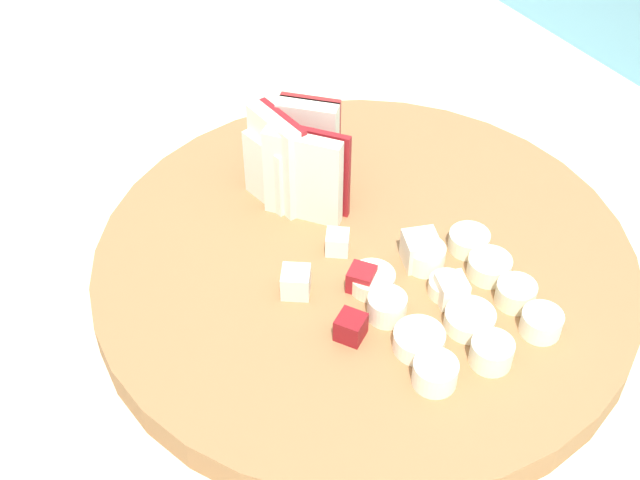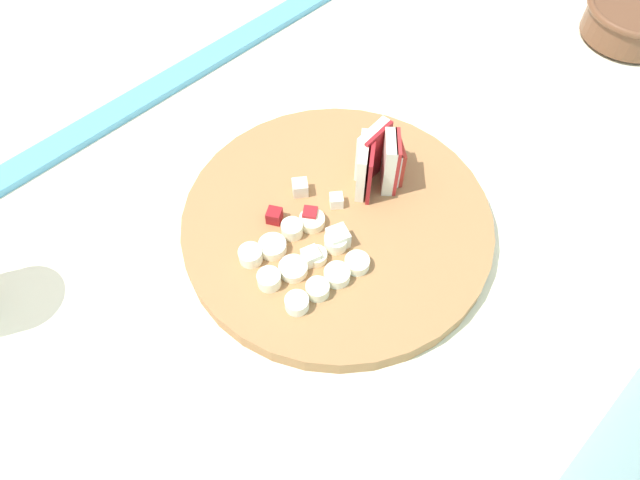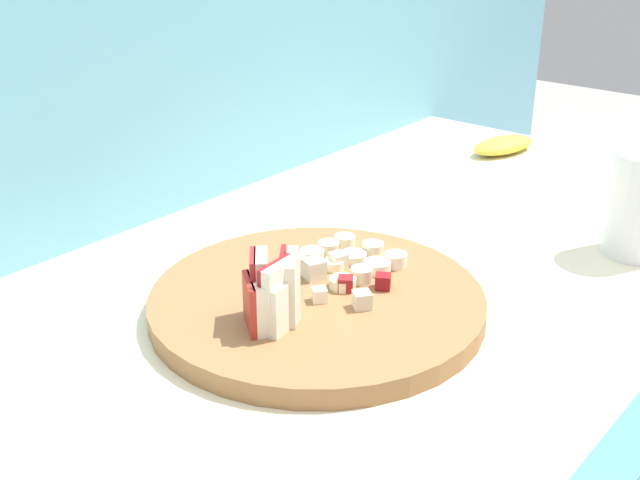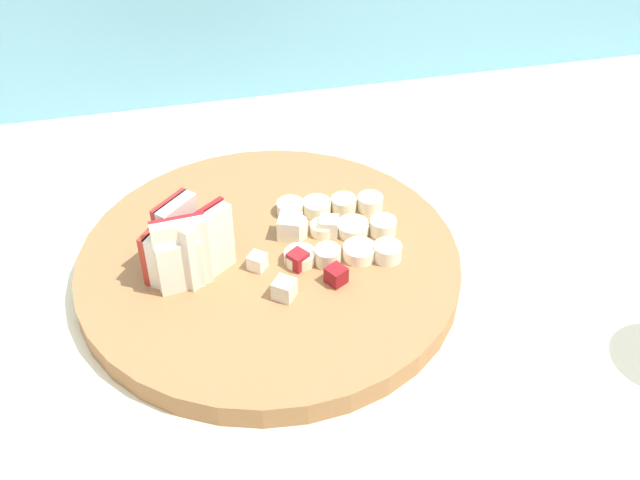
{
  "view_description": "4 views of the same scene",
  "coord_description": "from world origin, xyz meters",
  "px_view_note": "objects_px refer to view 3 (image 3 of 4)",
  "views": [
    {
      "loc": [
        0.35,
        -0.22,
        1.31
      ],
      "look_at": [
        0.02,
        -0.01,
        0.94
      ],
      "focal_mm": 48.49,
      "sensor_mm": 36.0,
      "label": 1
    },
    {
      "loc": [
        0.31,
        0.26,
        1.43
      ],
      "look_at": [
        0.08,
        0.03,
        0.95
      ],
      "focal_mm": 31.89,
      "sensor_mm": 36.0,
      "label": 2
    },
    {
      "loc": [
        -0.51,
        -0.45,
        1.31
      ],
      "look_at": [
        0.06,
        0.03,
        0.97
      ],
      "focal_mm": 44.85,
      "sensor_mm": 36.0,
      "label": 3
    },
    {
      "loc": [
        -0.04,
        -0.52,
        1.39
      ],
      "look_at": [
        0.08,
        0.02,
        0.93
      ],
      "focal_mm": 44.68,
      "sensor_mm": 36.0,
      "label": 4
    }
  ],
  "objects_px": {
    "cutting_board": "(317,302)",
    "banana_peel": "(503,145)",
    "apple_wedge_fan": "(272,295)",
    "apple_dice_pile": "(339,278)",
    "banana_slice_rows": "(346,261)"
  },
  "relations": [
    {
      "from": "cutting_board",
      "to": "banana_peel",
      "type": "relative_size",
      "value": 2.73
    },
    {
      "from": "apple_wedge_fan",
      "to": "banana_peel",
      "type": "distance_m",
      "value": 0.69
    },
    {
      "from": "cutting_board",
      "to": "banana_peel",
      "type": "bearing_deg",
      "value": 10.29
    },
    {
      "from": "cutting_board",
      "to": "apple_dice_pile",
      "type": "bearing_deg",
      "value": -16.81
    },
    {
      "from": "cutting_board",
      "to": "apple_dice_pile",
      "type": "height_order",
      "value": "apple_dice_pile"
    },
    {
      "from": "apple_wedge_fan",
      "to": "banana_peel",
      "type": "relative_size",
      "value": 0.65
    },
    {
      "from": "apple_wedge_fan",
      "to": "apple_dice_pile",
      "type": "bearing_deg",
      "value": -0.52
    },
    {
      "from": "apple_wedge_fan",
      "to": "banana_slice_rows",
      "type": "distance_m",
      "value": 0.15
    },
    {
      "from": "apple_dice_pile",
      "to": "cutting_board",
      "type": "bearing_deg",
      "value": 163.19
    },
    {
      "from": "banana_slice_rows",
      "to": "apple_dice_pile",
      "type": "bearing_deg",
      "value": -149.74
    },
    {
      "from": "cutting_board",
      "to": "apple_dice_pile",
      "type": "xyz_separation_m",
      "value": [
        0.03,
        -0.01,
        0.02
      ]
    },
    {
      "from": "banana_slice_rows",
      "to": "banana_peel",
      "type": "xyz_separation_m",
      "value": [
        0.54,
        0.09,
        -0.02
      ]
    },
    {
      "from": "apple_wedge_fan",
      "to": "banana_slice_rows",
      "type": "bearing_deg",
      "value": 9.27
    },
    {
      "from": "cutting_board",
      "to": "apple_wedge_fan",
      "type": "height_order",
      "value": "apple_wedge_fan"
    },
    {
      "from": "apple_wedge_fan",
      "to": "banana_slice_rows",
      "type": "xyz_separation_m",
      "value": [
        0.14,
        0.02,
        -0.02
      ]
    }
  ]
}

